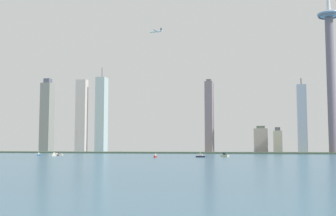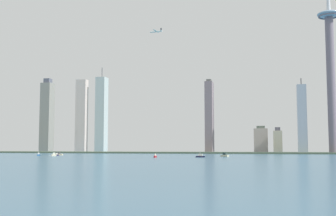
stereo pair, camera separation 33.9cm
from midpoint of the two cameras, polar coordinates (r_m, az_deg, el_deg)
name	(u,v)px [view 2 (the right image)]	position (r m, az deg, el deg)	size (l,w,h in m)	color
ground_plane	(85,163)	(357.11, -10.91, -7.13)	(6000.00, 6000.00, 0.00)	#365D75
waterfront_pier	(193,153)	(804.70, 3.41, -5.94)	(870.98, 47.21, 3.05)	#4F6049
observation_tower	(330,57)	(812.92, 20.75, 6.36)	(40.04, 40.04, 366.84)	slate
skyscraper_0	(302,119)	(803.35, 17.39, -1.41)	(16.19, 19.58, 135.73)	#9EA9B9
skyscraper_1	(47,117)	(1005.47, -15.76, -1.12)	(23.47, 25.01, 166.58)	gray
skyscraper_2	(82,116)	(983.34, -11.40, -1.03)	(23.91, 15.73, 163.30)	beige
skyscraper_3	(209,117)	(826.48, 5.53, -1.19)	(14.32, 25.39, 141.83)	slate
skyscraper_4	(101,115)	(975.96, -8.81, -0.88)	(21.79, 24.28, 191.63)	#AFBFBC
skyscraper_5	(261,140)	(854.58, 12.26, -4.22)	(26.53, 14.78, 52.96)	#B4A499
skyscraper_6	(278,141)	(835.10, 14.39, -4.32)	(16.27, 22.10, 49.06)	#BFB69E
boat_0	(155,156)	(505.15, -1.69, -6.42)	(2.07, 6.27, 4.55)	#B0282F
boat_1	(225,155)	(555.45, 7.56, -6.24)	(11.61, 10.32, 5.26)	beige
boat_2	(54,155)	(606.71, -14.90, -6.03)	(5.80, 6.15, 4.79)	beige
boat_3	(39,155)	(652.24, -16.78, -5.93)	(8.07, 10.99, 9.31)	#124B90
boat_5	(58,154)	(666.47, -14.39, -5.96)	(14.89, 6.84, 4.13)	beige
boat_6	(200,156)	(520.50, 4.34, -6.39)	(11.06, 3.18, 7.18)	black
boat_7	(56,155)	(636.98, -14.61, -6.02)	(4.50, 10.95, 3.66)	#1A1237
airplane	(156,31)	(900.96, -1.59, 10.13)	(27.33, 25.08, 7.77)	silver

